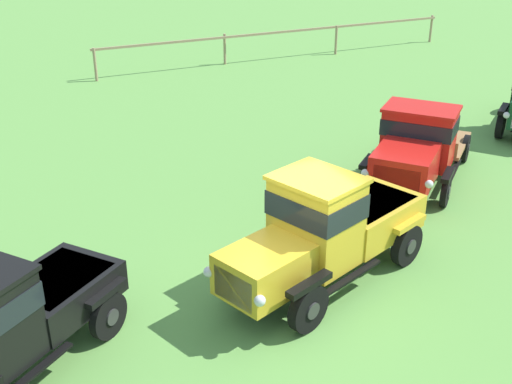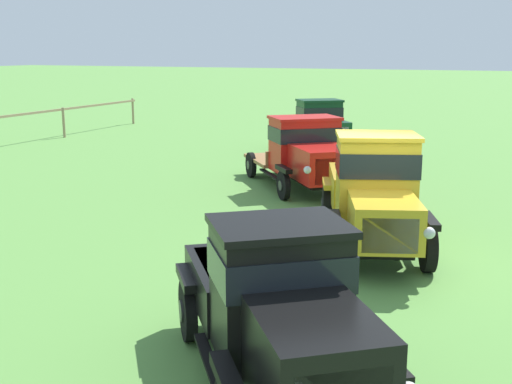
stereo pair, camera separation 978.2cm
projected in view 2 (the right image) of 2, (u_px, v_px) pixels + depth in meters
name	position (u px, v px, depth m)	size (l,w,h in m)	color
ground_plane	(380.00, 262.00, 12.24)	(240.00, 240.00, 0.00)	#5B9342
paddock_fence	(14.00, 120.00, 26.97)	(17.77, 0.55, 1.38)	#997F60
vintage_truck_second_in_line	(276.00, 307.00, 7.36)	(4.44, 3.89, 2.12)	black
vintage_truck_midrow_center	(374.00, 191.00, 12.95)	(5.23, 3.23, 2.37)	black
vintage_truck_far_side	(307.00, 153.00, 18.23)	(5.24, 4.82, 2.10)	black
vintage_truck_back_of_row	(320.00, 127.00, 24.32)	(4.79, 4.15, 2.13)	black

